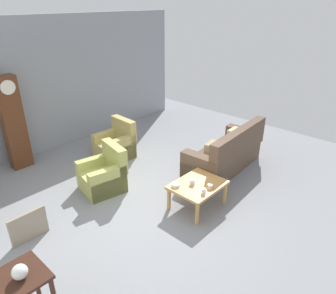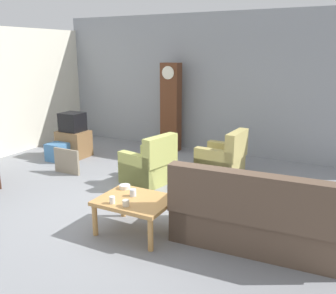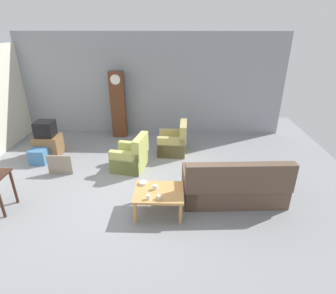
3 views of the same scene
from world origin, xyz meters
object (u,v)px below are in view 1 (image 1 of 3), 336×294
couch_floral (226,155)px  armchair_olive_far (116,145)px  coffee_table_wood (198,187)px  cup_white_porcelain (204,191)px  cup_cream_tall (210,186)px  framed_picture_leaning (29,226)px  glass_dome_cloche (20,272)px  bowl_white_stacked (175,185)px  cup_blue_rimmed (192,182)px  armchair_olive_near (104,176)px  grandfather_clock (13,123)px

couch_floral → armchair_olive_far: 2.62m
couch_floral → coffee_table_wood: couch_floral is taller
armchair_olive_far → cup_white_porcelain: (-0.44, -2.95, 0.22)m
cup_cream_tall → framed_picture_leaning: bearing=146.8°
glass_dome_cloche → bowl_white_stacked: glass_dome_cloche is taller
cup_cream_tall → couch_floral: bearing=23.1°
framed_picture_leaning → bowl_white_stacked: size_ratio=3.90×
coffee_table_wood → cup_cream_tall: cup_cream_tall is taller
cup_blue_rimmed → bowl_white_stacked: (-0.26, 0.18, -0.02)m
coffee_table_wood → bowl_white_stacked: bearing=143.0°
coffee_table_wood → armchair_olive_near: bearing=115.0°
cup_white_porcelain → bowl_white_stacked: cup_white_porcelain is taller
grandfather_clock → glass_dome_cloche: grandfather_clock is taller
grandfather_clock → cup_white_porcelain: (1.33, -4.19, -0.53)m
couch_floral → armchair_olive_near: size_ratio=2.32×
armchair_olive_far → cup_white_porcelain: 2.99m
cup_cream_tall → coffee_table_wood: bearing=95.6°
cup_white_porcelain → cup_blue_rimmed: (0.10, 0.33, 0.00)m
couch_floral → cup_cream_tall: bearing=-156.9°
framed_picture_leaning → cup_blue_rimmed: 2.81m
grandfather_clock → cup_white_porcelain: bearing=-72.4°
cup_blue_rimmed → cup_cream_tall: bearing=-72.4°
coffee_table_wood → grandfather_clock: bearing=110.9°
glass_dome_cloche → grandfather_clock: bearing=67.0°
armchair_olive_near → cup_blue_rimmed: 1.83m
cup_white_porcelain → bowl_white_stacked: size_ratio=0.61×
cup_white_porcelain → armchair_olive_near: bearing=107.6°
cup_white_porcelain → bowl_white_stacked: bearing=106.9°
bowl_white_stacked → coffee_table_wood: bearing=-37.0°
framed_picture_leaning → cup_cream_tall: (2.54, -1.67, 0.27)m
framed_picture_leaning → bowl_white_stacked: 2.49m
couch_floral → armchair_olive_near: couch_floral is taller
cup_white_porcelain → cup_cream_tall: (0.20, 0.01, -0.01)m
framed_picture_leaning → cup_cream_tall: bearing=-33.2°
framed_picture_leaning → armchair_olive_far: bearing=24.5°
coffee_table_wood → grandfather_clock: (-1.50, 3.93, 0.65)m
cup_white_porcelain → cup_blue_rimmed: size_ratio=0.97×
couch_floral → armchair_olive_far: size_ratio=2.33×
coffee_table_wood → cup_blue_rimmed: (-0.08, 0.07, 0.12)m
armchair_olive_far → glass_dome_cloche: bearing=-141.6°
armchair_olive_near → cup_white_porcelain: 2.11m
armchair_olive_near → cup_cream_tall: (0.83, -1.98, 0.21)m
couch_floral → armchair_olive_far: bearing=119.2°
grandfather_clock → cup_blue_rimmed: 4.15m
armchair_olive_far → cup_cream_tall: armchair_olive_far is taller
armchair_olive_far → coffee_table_wood: armchair_olive_far is taller
glass_dome_cloche → couch_floral: bearing=5.5°
glass_dome_cloche → armchair_olive_far: bearing=38.4°
cup_cream_tall → grandfather_clock: bearing=110.1°
armchair_olive_near → cup_cream_tall: bearing=-67.2°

